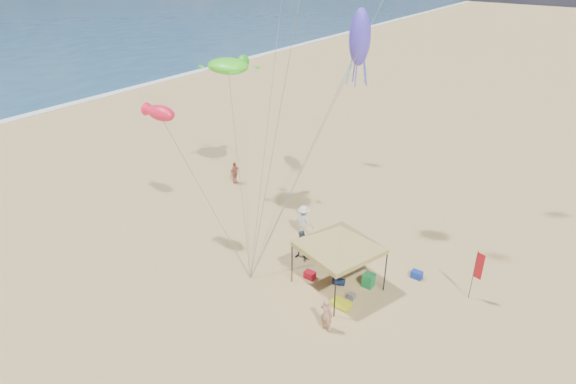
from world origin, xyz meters
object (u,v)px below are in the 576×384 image
at_px(person_near_a, 326,314).
at_px(person_near_c, 304,221).
at_px(cooler_blue, 417,275).
at_px(feather_flag, 478,268).
at_px(chair_green, 369,280).
at_px(person_far_a, 235,173).
at_px(person_near_b, 302,245).
at_px(canopy_tent, 340,228).
at_px(chair_yellow, 324,248).
at_px(beach_cart, 341,304).
at_px(cooler_red, 310,275).

relative_size(person_near_a, person_near_c, 0.87).
xyz_separation_m(person_near_a, person_near_c, (-5.17, 5.76, 0.12)).
xyz_separation_m(cooler_blue, person_near_a, (-1.69, -5.82, 0.65)).
bearing_deg(feather_flag, chair_green, -155.94).
bearing_deg(person_far_a, person_near_c, -112.41).
relative_size(feather_flag, person_near_b, 1.61).
bearing_deg(chair_green, person_near_a, -90.85).
distance_m(canopy_tent, chair_yellow, 4.08).
height_order(chair_green, beach_cart, chair_green).
xyz_separation_m(cooler_blue, person_near_c, (-6.86, -0.06, 0.76)).
bearing_deg(feather_flag, person_far_a, 170.77).
bearing_deg(person_near_c, beach_cart, 137.26).
bearing_deg(cooler_red, person_far_a, 150.00).
bearing_deg(person_near_b, canopy_tent, -31.36).
xyz_separation_m(beach_cart, person_near_a, (0.21, -1.65, 0.64)).
relative_size(cooler_blue, person_near_b, 0.33).
height_order(feather_flag, chair_green, feather_flag).
distance_m(cooler_red, chair_green, 2.92).
bearing_deg(cooler_blue, person_far_a, 169.30).
height_order(chair_green, person_near_c, person_near_c).
xyz_separation_m(feather_flag, beach_cart, (-4.67, -4.11, -1.60)).
relative_size(chair_green, person_near_a, 0.42).
bearing_deg(cooler_blue, beach_cart, -114.51).
relative_size(canopy_tent, person_near_b, 3.70).
distance_m(feather_flag, cooler_red, 7.91).
bearing_deg(person_near_c, cooler_blue, 177.39).
distance_m(chair_green, beach_cart, 2.16).
distance_m(person_near_c, person_far_a, 8.27).
xyz_separation_m(chair_green, person_near_b, (-3.97, 0.02, 0.48)).
relative_size(person_near_a, person_far_a, 1.05).
bearing_deg(person_near_b, chair_yellow, 43.61).
bearing_deg(person_near_c, chair_yellow, 152.82).
xyz_separation_m(feather_flag, chair_yellow, (-7.67, -0.87, -1.45)).
distance_m(feather_flag, person_near_c, 9.67).
relative_size(feather_flag, person_near_a, 1.60).
bearing_deg(cooler_blue, chair_green, -128.87).
height_order(canopy_tent, cooler_red, canopy_tent).
height_order(person_near_a, person_far_a, person_near_a).
bearing_deg(person_near_b, feather_flag, -0.02).
xyz_separation_m(chair_yellow, person_near_a, (3.20, -4.88, 0.49)).
bearing_deg(person_near_b, beach_cart, -43.33).
bearing_deg(person_near_c, person_near_a, 128.82).
bearing_deg(person_near_a, person_near_b, -39.76).
bearing_deg(canopy_tent, person_far_a, 154.22).
distance_m(cooler_blue, person_near_c, 6.91).
bearing_deg(cooler_blue, feather_flag, -1.30).
distance_m(canopy_tent, cooler_red, 3.43).
height_order(cooler_red, beach_cart, cooler_red).
xyz_separation_m(canopy_tent, beach_cart, (0.98, -1.26, -3.09)).
height_order(person_near_b, person_far_a, person_near_b).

